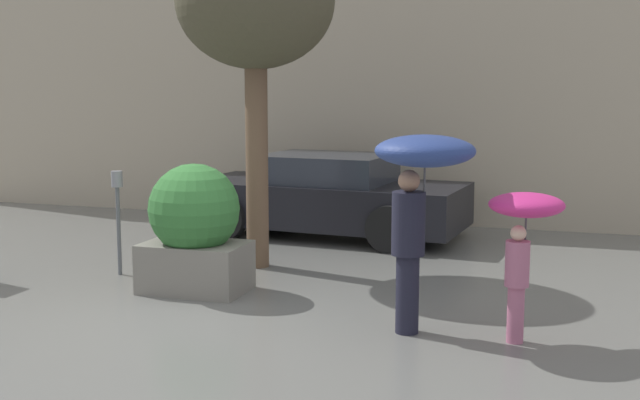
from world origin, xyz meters
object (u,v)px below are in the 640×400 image
(planter_box, at_px, (195,227))
(street_tree, at_px, (255,6))
(person_adult, at_px, (420,178))
(parking_meter, at_px, (118,201))
(person_child, at_px, (524,224))
(parked_car_near, at_px, (327,197))

(planter_box, height_order, street_tree, street_tree)
(street_tree, bearing_deg, person_adult, -40.94)
(person_adult, xyz_separation_m, street_tree, (-2.56, 2.22, 1.86))
(person_adult, bearing_deg, parking_meter, 150.22)
(person_child, distance_m, parking_meter, 5.15)
(person_child, height_order, parking_meter, person_child)
(person_adult, bearing_deg, street_tree, 126.44)
(parking_meter, bearing_deg, person_adult, -17.17)
(person_adult, bearing_deg, parked_car_near, 104.21)
(person_adult, height_order, parked_car_near, person_adult)
(parking_meter, bearing_deg, parked_car_near, 63.47)
(parked_car_near, distance_m, parking_meter, 3.81)
(person_child, xyz_separation_m, street_tree, (-3.52, 2.17, 2.26))
(parking_meter, bearing_deg, street_tree, 33.21)
(person_adult, xyz_separation_m, person_child, (0.96, 0.05, -0.40))
(planter_box, xyz_separation_m, parked_car_near, (0.41, 3.86, -0.14))
(parked_car_near, bearing_deg, street_tree, -179.97)
(planter_box, relative_size, person_child, 1.07)
(person_adult, relative_size, street_tree, 0.45)
(planter_box, bearing_deg, person_child, -11.24)
(person_adult, distance_m, parking_meter, 4.27)
(planter_box, height_order, parking_meter, planter_box)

